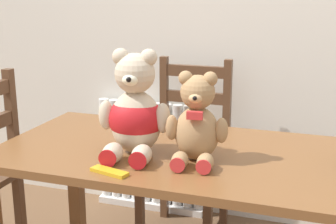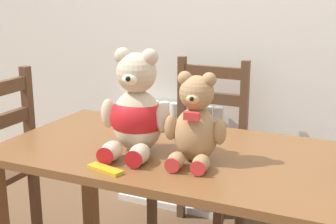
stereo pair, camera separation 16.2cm
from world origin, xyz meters
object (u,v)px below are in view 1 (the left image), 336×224
chocolate_bar (109,172)px  teddy_bear_right (197,123)px  teddy_bear_left (135,113)px  wooden_chair_behind (187,152)px

chocolate_bar → teddy_bear_right: bearing=41.5°
teddy_bear_left → chocolate_bar: size_ratio=2.85×
wooden_chair_behind → teddy_bear_left: 0.86m
teddy_bear_left → wooden_chair_behind: bearing=-95.3°
wooden_chair_behind → teddy_bear_left: teddy_bear_left is taller
teddy_bear_left → teddy_bear_right: (0.23, -0.00, -0.02)m
teddy_bear_right → chocolate_bar: teddy_bear_right is taller
teddy_bear_right → teddy_bear_left: bearing=-7.7°
wooden_chair_behind → chocolate_bar: wooden_chair_behind is taller
wooden_chair_behind → teddy_bear_right: bearing=108.5°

